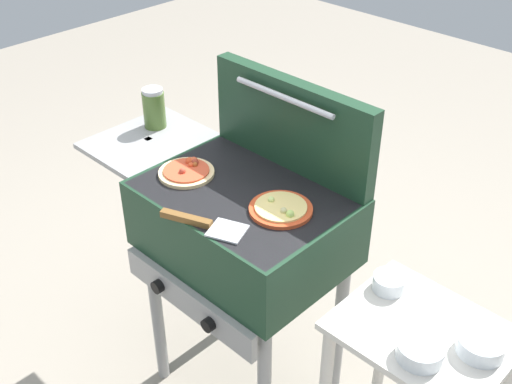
{
  "coord_description": "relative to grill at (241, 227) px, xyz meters",
  "views": [
    {
      "loc": [
        1.16,
        -1.14,
        1.98
      ],
      "look_at": [
        0.05,
        0.0,
        0.92
      ],
      "focal_mm": 44.48,
      "sensor_mm": 36.0,
      "label": 1
    }
  ],
  "objects": [
    {
      "name": "topping_bowl_middle",
      "position": [
        0.71,
        -0.09,
        0.04
      ],
      "size": [
        0.12,
        0.12,
        0.04
      ],
      "color": "silver",
      "rests_on": "prep_table"
    },
    {
      "name": "topping_bowl_far",
      "position": [
        0.81,
        0.04,
        0.04
      ],
      "size": [
        0.12,
        0.12,
        0.04
      ],
      "color": "silver",
      "rests_on": "prep_table"
    },
    {
      "name": "topping_bowl_near",
      "position": [
        0.52,
        0.07,
        0.04
      ],
      "size": [
        0.09,
        0.09,
        0.04
      ],
      "color": "silver",
      "rests_on": "prep_table"
    },
    {
      "name": "grill",
      "position": [
        0.0,
        0.0,
        0.0
      ],
      "size": [
        0.96,
        0.53,
        0.9
      ],
      "color": "#193823",
      "rests_on": "ground_plane"
    },
    {
      "name": "spatula",
      "position": [
        0.06,
        -0.2,
        0.15
      ],
      "size": [
        0.26,
        0.15,
        0.02
      ],
      "color": "#B7BABF",
      "rests_on": "grill"
    },
    {
      "name": "ground_plane",
      "position": [
        0.01,
        0.0,
        -0.76
      ],
      "size": [
        8.0,
        8.0,
        0.0
      ],
      "primitive_type": "plane",
      "color": "gray"
    },
    {
      "name": "pizza_cheese",
      "position": [
        0.17,
        0.0,
        0.15
      ],
      "size": [
        0.19,
        0.19,
        0.03
      ],
      "color": "#C64723",
      "rests_on": "grill"
    },
    {
      "name": "pizza_pepperoni",
      "position": [
        -0.19,
        -0.05,
        0.15
      ],
      "size": [
        0.18,
        0.18,
        0.04
      ],
      "color": "beige",
      "rests_on": "grill"
    },
    {
      "name": "sauce_jar",
      "position": [
        -0.52,
        0.08,
        0.22
      ],
      "size": [
        0.08,
        0.08,
        0.15
      ],
      "color": "#4C6B2D",
      "rests_on": "grill"
    },
    {
      "name": "grill_lid_open",
      "position": [
        0.01,
        0.22,
        0.3
      ],
      "size": [
        0.63,
        0.08,
        0.3
      ],
      "color": "#193823",
      "rests_on": "grill"
    }
  ]
}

